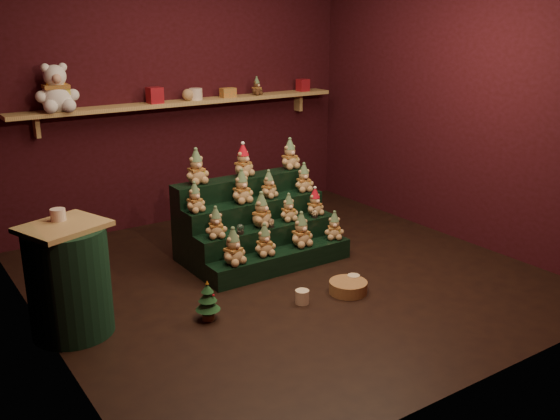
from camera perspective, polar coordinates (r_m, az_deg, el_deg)
ground at (r=5.45m, az=0.62°, el=-6.12°), size 4.00×4.00×0.00m
back_wall at (r=6.83m, az=-9.33°, el=10.68°), size 4.00×0.10×2.80m
front_wall at (r=3.60m, az=19.63°, el=3.87°), size 4.00×0.10×2.80m
left_wall at (r=4.26m, az=-22.78°, el=5.51°), size 0.10×4.00×2.80m
right_wall at (r=6.44m, az=16.10°, el=9.83°), size 0.10×4.00×2.80m
back_shelf at (r=6.68m, az=-8.64°, el=9.66°), size 3.60×0.26×0.24m
riser_tier_front at (r=5.55m, az=0.13°, el=-4.65°), size 1.40×0.22×0.18m
riser_tier_midfront at (r=5.69m, az=-1.11°, el=-3.12°), size 1.40×0.22×0.36m
riser_tier_midback at (r=5.84m, az=-2.29°, el=-1.66°), size 1.40×0.22×0.54m
riser_tier_back at (r=5.99m, az=-3.41°, el=-0.27°), size 1.40×0.22×0.72m
teddy_0 at (r=5.21m, az=-4.31°, el=-3.33°), size 0.27×0.25×0.31m
teddy_1 at (r=5.39m, az=-1.43°, el=-2.76°), size 0.21×0.20×0.28m
teddy_2 at (r=5.60m, az=1.94°, el=-1.80°), size 0.23×0.21×0.31m
teddy_3 at (r=5.81m, az=4.98°, el=-1.41°), size 0.24×0.23×0.26m
teddy_4 at (r=5.32m, az=-5.89°, el=-1.14°), size 0.23×0.22×0.26m
teddy_5 at (r=5.55m, az=-1.72°, el=-0.00°), size 0.29×0.28×0.31m
teddy_6 at (r=5.72m, az=0.79°, el=0.23°), size 0.19×0.18×0.25m
teddy_7 at (r=5.89m, az=3.20°, el=0.74°), size 0.20×0.18×0.26m
teddy_8 at (r=5.44m, az=-7.81°, el=1.15°), size 0.22×0.20×0.26m
teddy_9 at (r=5.66m, az=-3.53°, el=2.16°), size 0.23×0.20×0.30m
teddy_10 at (r=5.82m, az=-1.05°, el=2.37°), size 0.23×0.22×0.25m
teddy_11 at (r=6.02m, az=2.19°, el=2.98°), size 0.22×0.21×0.27m
teddy_12 at (r=5.65m, az=-7.66°, el=3.95°), size 0.23×0.20×0.31m
teddy_13 at (r=5.87m, az=-3.40°, el=4.54°), size 0.27×0.25×0.30m
teddy_14 at (r=6.16m, az=0.90°, el=5.15°), size 0.22×0.20×0.29m
snow_globe_a at (r=5.41m, az=-3.64°, el=-1.74°), size 0.07×0.07×0.09m
snow_globe_b at (r=5.57m, az=-0.84°, el=-1.17°), size 0.06×0.06×0.08m
snow_globe_c at (r=5.84m, az=3.19°, el=-0.32°), size 0.06×0.06×0.08m
side_table at (r=4.63m, az=-18.74°, el=-6.10°), size 0.65×0.60×0.82m
table_ornament at (r=4.57m, az=-19.64°, el=-0.40°), size 0.10×0.10×0.08m
mini_christmas_tree at (r=4.70m, az=-6.63°, el=-8.24°), size 0.19×0.19×0.32m
mug_left at (r=4.96m, az=2.04°, el=-7.94°), size 0.11×0.11×0.11m
mug_right at (r=5.28m, az=6.73°, el=-6.45°), size 0.10×0.10×0.10m
wicker_basket at (r=5.17m, az=6.25°, el=-7.02°), size 0.35×0.35×0.10m
white_bear at (r=6.17m, az=-19.86°, el=11.01°), size 0.42×0.39×0.55m
brown_bear at (r=7.05m, az=-2.14°, el=11.25°), size 0.16×0.15×0.19m
gift_tin_red_a at (r=6.51m, az=-11.38°, el=10.25°), size 0.14×0.14×0.16m
gift_tin_cream at (r=6.70m, az=-7.72°, el=10.45°), size 0.14×0.14×0.12m
gift_tin_red_b at (r=7.41m, az=2.10°, el=11.35°), size 0.12×0.12×0.14m
shelf_plush_ball at (r=6.66m, az=-8.42°, el=10.38°), size 0.12×0.12×0.12m
scarf_gift_box at (r=6.88m, az=-4.77°, el=10.65°), size 0.16×0.10×0.10m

